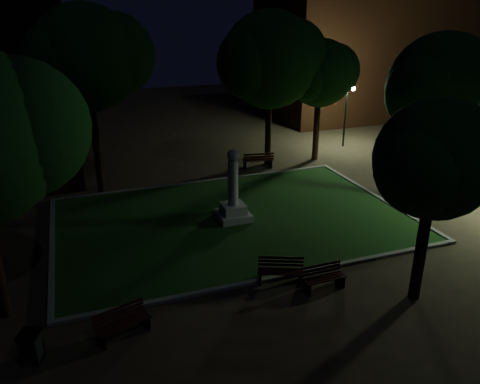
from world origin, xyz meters
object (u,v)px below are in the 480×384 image
at_px(bench_west_near, 122,323).
at_px(bench_far_side, 258,161).
at_px(bench_near_right, 323,278).
at_px(trash_bin, 32,347).
at_px(monument, 233,200).
at_px(bench_near_left, 281,271).

bearing_deg(bench_west_near, bench_far_side, 35.43).
bearing_deg(bench_near_right, trash_bin, -177.95).
bearing_deg(bench_west_near, monument, 30.33).
bearing_deg(bench_near_right, bench_west_near, -179.30).
relative_size(bench_near_right, trash_bin, 1.61).
xyz_separation_m(bench_west_near, bench_far_side, (9.39, 12.67, 0.06)).
bearing_deg(bench_far_side, bench_near_right, 87.37).
distance_m(bench_near_left, bench_near_right, 1.46).
height_order(bench_near_right, bench_far_side, bench_far_side).
relative_size(bench_near_left, bench_west_near, 1.01).
xyz_separation_m(bench_far_side, trash_bin, (-11.79, -12.95, 0.01)).
height_order(bench_west_near, trash_bin, trash_bin).
height_order(bench_near_left, bench_far_side, bench_far_side).
relative_size(bench_near_right, bench_far_side, 0.80).
bearing_deg(trash_bin, bench_near_right, 2.92).
height_order(bench_near_right, bench_west_near, bench_west_near).
bearing_deg(trash_bin, bench_west_near, 6.65).
xyz_separation_m(bench_west_near, trash_bin, (-2.40, -0.28, 0.06)).
bearing_deg(trash_bin, bench_far_side, 47.69).
bearing_deg(bench_west_near, bench_near_left, -7.40).
bearing_deg(bench_far_side, trash_bin, 57.33).
bearing_deg(bench_near_left, monument, 111.87).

